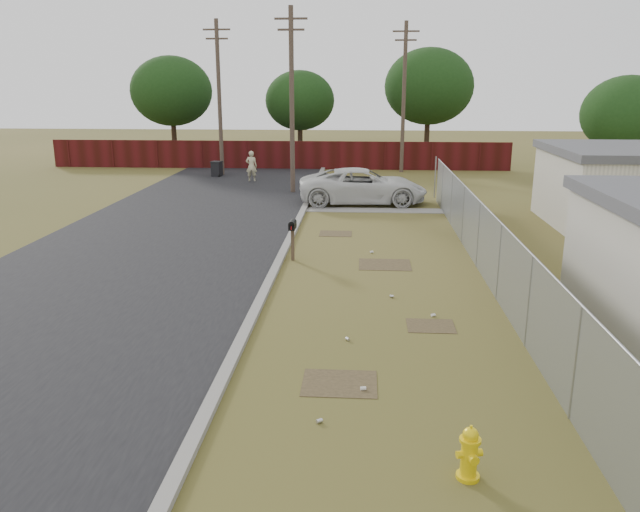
# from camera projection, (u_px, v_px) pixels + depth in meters

# --- Properties ---
(ground) EXTENTS (120.00, 120.00, 0.00)m
(ground) POSITION_uv_depth(u_px,v_px,m) (377.00, 296.00, 16.42)
(ground) COLOR brown
(ground) RESTS_ON ground
(street) EXTENTS (15.10, 60.00, 0.12)m
(street) POSITION_uv_depth(u_px,v_px,m) (201.00, 225.00, 24.60)
(street) COLOR black
(street) RESTS_ON ground
(chainlink_fence) EXTENTS (0.10, 27.06, 2.02)m
(chainlink_fence) POSITION_uv_depth(u_px,v_px,m) (492.00, 259.00, 16.99)
(chainlink_fence) COLOR gray
(chainlink_fence) RESTS_ON ground
(privacy_fence) EXTENTS (30.00, 0.12, 1.80)m
(privacy_fence) POSITION_uv_depth(u_px,v_px,m) (277.00, 155.00, 40.61)
(privacy_fence) COLOR #430E0F
(privacy_fence) RESTS_ON ground
(utility_poles) EXTENTS (12.60, 8.24, 9.00)m
(utility_poles) POSITION_uv_depth(u_px,v_px,m) (307.00, 96.00, 35.27)
(utility_poles) COLOR brown
(utility_poles) RESTS_ON ground
(horizon_trees) EXTENTS (33.32, 31.94, 7.78)m
(horizon_trees) POSITION_uv_depth(u_px,v_px,m) (385.00, 97.00, 37.77)
(horizon_trees) COLOR #372618
(horizon_trees) RESTS_ON ground
(fire_hydrant) EXTENTS (0.41, 0.41, 0.84)m
(fire_hydrant) POSITION_uv_depth(u_px,v_px,m) (469.00, 454.00, 8.77)
(fire_hydrant) COLOR yellow
(fire_hydrant) RESTS_ON ground
(mailbox) EXTENTS (0.21, 0.56, 1.30)m
(mailbox) POSITION_uv_depth(u_px,v_px,m) (293.00, 229.00, 19.52)
(mailbox) COLOR brown
(mailbox) RESTS_ON ground
(pickup_truck) EXTENTS (6.06, 3.12, 1.63)m
(pickup_truck) POSITION_uv_depth(u_px,v_px,m) (363.00, 186.00, 28.88)
(pickup_truck) COLOR silver
(pickup_truck) RESTS_ON ground
(pedestrian) EXTENTS (0.64, 0.43, 1.73)m
(pedestrian) POSITION_uv_depth(u_px,v_px,m) (251.00, 166.00, 35.42)
(pedestrian) COLOR #C6BC91
(pedestrian) RESTS_ON ground
(trash_bin) EXTENTS (0.70, 0.76, 0.91)m
(trash_bin) POSITION_uv_depth(u_px,v_px,m) (217.00, 169.00, 37.36)
(trash_bin) COLOR black
(trash_bin) RESTS_ON ground
(scattered_litter) EXTENTS (2.52, 10.89, 0.07)m
(scattered_litter) POSITION_uv_depth(u_px,v_px,m) (375.00, 322.00, 14.54)
(scattered_litter) COLOR silver
(scattered_litter) RESTS_ON ground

